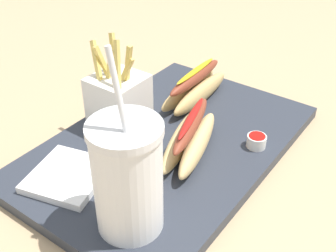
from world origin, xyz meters
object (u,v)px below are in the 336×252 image
(soda_cup, at_px, (128,178))
(ketchup_cup_1, at_px, (257,141))
(fries_basket, at_px, (119,101))
(hot_dog_2, at_px, (195,88))
(napkin_stack, at_px, (68,176))
(hot_dog_1, at_px, (190,138))

(soda_cup, height_order, ketchup_cup_1, soda_cup)
(fries_basket, distance_m, hot_dog_2, 0.16)
(hot_dog_2, height_order, ketchup_cup_1, hot_dog_2)
(fries_basket, xyz_separation_m, napkin_stack, (0.15, 0.03, -0.04))
(soda_cup, relative_size, fries_basket, 1.51)
(hot_dog_2, distance_m, napkin_stack, 0.30)
(soda_cup, distance_m, ketchup_cup_1, 0.26)
(hot_dog_1, bearing_deg, ketchup_cup_1, 132.74)
(hot_dog_2, xyz_separation_m, ketchup_cup_1, (0.07, 0.16, -0.01))
(napkin_stack, bearing_deg, soda_cup, 84.73)
(fries_basket, xyz_separation_m, ketchup_cup_1, (-0.08, 0.22, -0.04))
(hot_dog_1, height_order, hot_dog_2, hot_dog_1)
(ketchup_cup_1, bearing_deg, hot_dog_1, -47.26)
(fries_basket, height_order, ketchup_cup_1, fries_basket)
(soda_cup, bearing_deg, hot_dog_2, -161.38)
(hot_dog_2, bearing_deg, napkin_stack, -4.71)
(hot_dog_1, height_order, napkin_stack, hot_dog_1)
(hot_dog_1, xyz_separation_m, hot_dog_2, (-0.14, -0.08, -0.00))
(hot_dog_2, bearing_deg, fries_basket, -21.04)
(hot_dog_1, distance_m, napkin_stack, 0.20)
(hot_dog_2, bearing_deg, soda_cup, 18.62)
(fries_basket, bearing_deg, ketchup_cup_1, 110.73)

